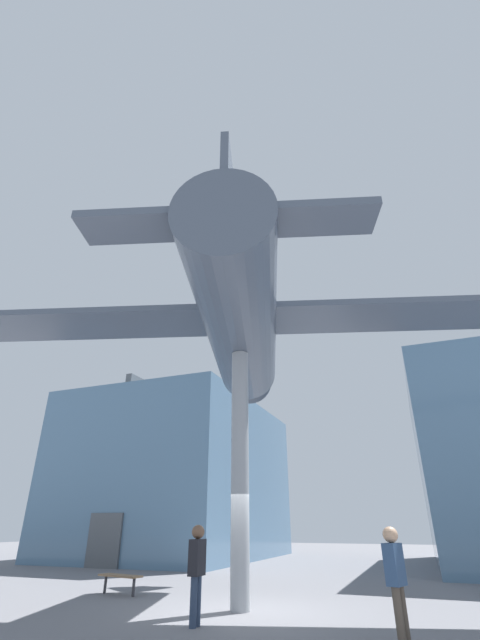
# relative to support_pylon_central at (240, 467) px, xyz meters

# --- Properties ---
(ground_plane) EXTENTS (80.00, 80.00, 0.00)m
(ground_plane) POSITION_rel_support_pylon_central_xyz_m (0.00, 0.00, -3.17)
(ground_plane) COLOR slate
(glass_pavilion_left) EXTENTS (10.40, 13.90, 9.38)m
(glass_pavilion_left) POSITION_rel_support_pylon_central_xyz_m (-9.74, 14.51, 1.23)
(glass_pavilion_left) COLOR slate
(glass_pavilion_left) RESTS_ON ground_plane
(support_pylon_central) EXTENTS (0.46, 0.46, 6.34)m
(support_pylon_central) POSITION_rel_support_pylon_central_xyz_m (0.00, 0.00, 0.00)
(support_pylon_central) COLOR #999EA3
(support_pylon_central) RESTS_ON ground_plane
(suspended_airplane) EXTENTS (19.38, 12.19, 3.35)m
(suspended_airplane) POSITION_rel_support_pylon_central_xyz_m (-0.10, 0.31, 4.28)
(suspended_airplane) COLOR #4C5666
(suspended_airplane) RESTS_ON support_pylon_central
(visitor_person) EXTENTS (0.27, 0.40, 1.80)m
(visitor_person) POSITION_rel_support_pylon_central_xyz_m (-0.22, -1.88, -2.12)
(visitor_person) COLOR #2D3D56
(visitor_person) RESTS_ON ground_plane
(visitor_second) EXTENTS (0.34, 0.45, 1.78)m
(visitor_second) POSITION_rel_support_pylon_central_xyz_m (3.66, -1.94, -2.14)
(visitor_second) COLOR #4C4238
(visitor_second) RESTS_ON ground_plane
(plaza_bench) EXTENTS (1.49, 0.68, 0.50)m
(plaza_bench) POSITION_rel_support_pylon_central_xyz_m (-4.14, 1.10, -2.73)
(plaza_bench) COLOR #846647
(plaza_bench) RESTS_ON ground_plane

